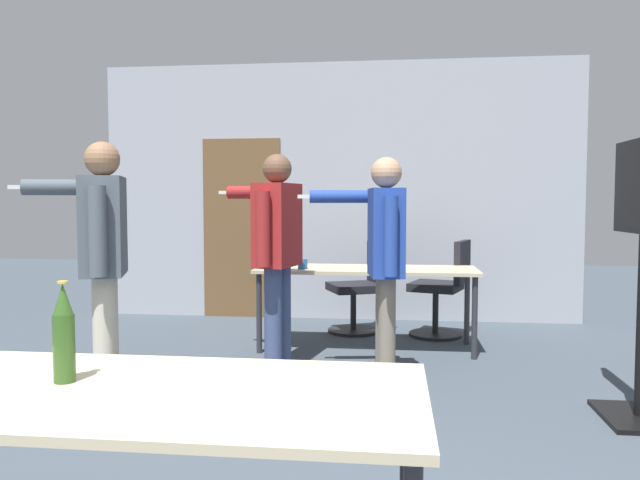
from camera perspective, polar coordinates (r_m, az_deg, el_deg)
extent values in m
cube|color=#A3A8B2|center=(7.08, 1.62, 4.44)|extent=(5.37, 0.10, 2.89)
cube|color=brown|center=(7.22, -7.16, 1.07)|extent=(0.90, 0.02, 2.05)
cube|color=#C6B793|center=(2.13, -15.23, -13.41)|extent=(1.77, 0.84, 0.03)
cylinder|color=#2D2D33|center=(2.45, 7.92, -20.15)|extent=(0.05, 0.05, 0.71)
cube|color=#C6B793|center=(5.64, 4.25, -2.71)|extent=(1.98, 0.67, 0.03)
cylinder|color=#2D2D33|center=(5.54, -5.59, -6.68)|extent=(0.05, 0.05, 0.71)
cylinder|color=#2D2D33|center=(5.46, 13.95, -6.93)|extent=(0.05, 0.05, 0.71)
cylinder|color=#2D2D33|center=(6.07, -4.47, -5.77)|extent=(0.05, 0.05, 0.71)
cylinder|color=#2D2D33|center=(6.00, 13.29, -5.97)|extent=(0.05, 0.05, 0.71)
cube|color=black|center=(4.42, 27.11, -14.23)|extent=(0.44, 0.56, 0.03)
cylinder|color=#3D4C75|center=(4.90, -4.31, -7.31)|extent=(0.14, 0.14, 0.83)
cylinder|color=#3D4C75|center=(5.07, -3.46, -6.94)|extent=(0.14, 0.14, 0.83)
cube|color=maroon|center=(4.90, -3.92, 1.39)|extent=(0.34, 0.49, 0.65)
sphere|color=brown|center=(4.91, -3.94, 6.52)|extent=(0.23, 0.23, 0.23)
cylinder|color=maroon|center=(4.65, -5.24, 1.00)|extent=(0.11, 0.11, 0.56)
cylinder|color=maroon|center=(5.27, -5.58, 4.36)|extent=(0.57, 0.22, 0.11)
cube|color=white|center=(5.40, -8.60, 4.32)|extent=(0.12, 0.06, 0.03)
cylinder|color=slate|center=(4.49, 6.13, -8.49)|extent=(0.12, 0.12, 0.80)
cylinder|color=slate|center=(4.66, 5.85, -8.06)|extent=(0.12, 0.12, 0.80)
cube|color=#23429E|center=(4.48, 6.05, 0.71)|extent=(0.28, 0.43, 0.63)
sphere|color=tan|center=(4.48, 6.08, 6.15)|extent=(0.22, 0.22, 0.22)
cylinder|color=#23429E|center=(4.24, 6.48, 0.33)|extent=(0.10, 0.10, 0.54)
cylinder|color=#23429E|center=(4.70, 2.37, 3.99)|extent=(0.55, 0.17, 0.10)
cube|color=white|center=(4.69, -1.33, 3.99)|extent=(0.12, 0.05, 0.03)
cylinder|color=beige|center=(4.43, -19.14, -8.59)|extent=(0.14, 0.14, 0.84)
cylinder|color=beige|center=(4.62, -18.83, -8.08)|extent=(0.14, 0.14, 0.84)
cube|color=#4C5660|center=(4.43, -19.18, 1.23)|extent=(0.40, 0.53, 0.66)
sphere|color=#936B4C|center=(4.44, -19.30, 7.00)|extent=(0.23, 0.23, 0.23)
cylinder|color=#4C5660|center=(4.15, -19.68, 0.75)|extent=(0.11, 0.11, 0.57)
cylinder|color=#4C5660|center=(4.76, -22.23, 4.48)|extent=(0.58, 0.29, 0.11)
cube|color=white|center=(4.83, -25.93, 4.37)|extent=(0.13, 0.07, 0.03)
cylinder|color=black|center=(6.45, 3.06, -8.27)|extent=(0.52, 0.52, 0.03)
cylinder|color=black|center=(6.41, 3.06, -6.43)|extent=(0.06, 0.06, 0.39)
cube|color=black|center=(6.37, 3.07, -4.35)|extent=(0.61, 0.61, 0.08)
cube|color=black|center=(6.43, 5.26, -2.04)|extent=(0.23, 0.42, 0.42)
cylinder|color=black|center=(6.36, 10.49, -8.48)|extent=(0.52, 0.52, 0.03)
cylinder|color=black|center=(6.32, 10.51, -6.46)|extent=(0.06, 0.06, 0.43)
cube|color=black|center=(6.28, 10.54, -4.19)|extent=(0.59, 0.59, 0.08)
cube|color=black|center=(6.19, 12.88, -2.00)|extent=(0.20, 0.43, 0.42)
cylinder|color=#2D511E|center=(2.27, -22.35, -9.13)|extent=(0.07, 0.07, 0.23)
cone|color=#2D511E|center=(2.24, -22.45, -4.99)|extent=(0.06, 0.06, 0.10)
cylinder|color=gold|center=(2.23, -22.49, -3.59)|extent=(0.03, 0.03, 0.01)
cylinder|color=#2866A3|center=(5.55, -1.60, -2.20)|extent=(0.09, 0.09, 0.09)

